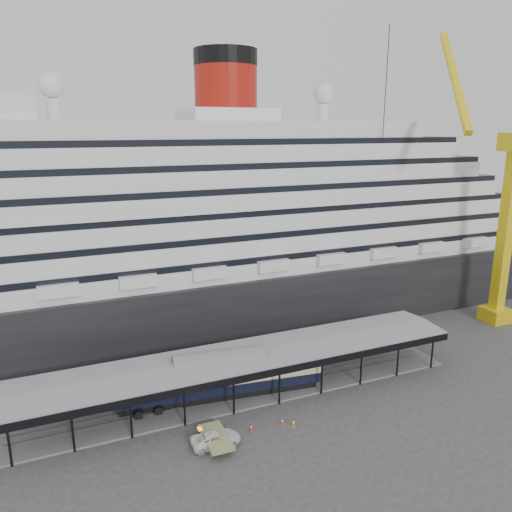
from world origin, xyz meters
The scene contains 9 objects.
ground centered at (0.00, 0.00, 0.00)m, with size 200.00×200.00×0.00m, color #373739.
cruise_ship centered at (0.05, 32.00, 18.35)m, with size 130.00×30.00×43.90m.
platform_canopy centered at (0.00, 5.00, 2.36)m, with size 56.00×9.18×5.30m.
crane_yellow centered at (47.06, 10.54, 19.96)m, with size 23.83×18.78×47.60m.
port_truck centered at (-6.66, -3.74, 0.72)m, with size 2.40×5.20×1.44m, color white.
pullman_carriage centered at (-3.12, 5.00, 2.97)m, with size 25.37×6.21×24.70m.
traffic_cone_left centered at (-2.32, -2.87, 0.36)m, with size 0.38×0.38×0.72m.
traffic_cone_mid centered at (2.27, -3.96, 0.40)m, with size 0.49×0.49×0.81m.
traffic_cone_right centered at (1.31, -3.10, 0.35)m, with size 0.46×0.46×0.71m.
Camera 1 is at (-20.70, -46.93, 31.96)m, focal length 35.00 mm.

